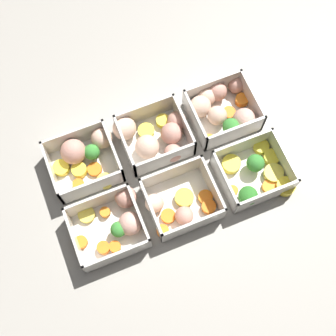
{
  "coord_description": "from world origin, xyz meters",
  "views": [
    {
      "loc": [
        -0.12,
        -0.3,
        0.9
      ],
      "look_at": [
        0.0,
        0.0,
        0.02
      ],
      "focal_mm": 50.0,
      "sensor_mm": 36.0,
      "label": 1
    }
  ],
  "objects_px": {
    "container_near_left": "(115,223)",
    "container_far_center": "(154,136)",
    "container_near_center": "(179,204)",
    "container_near_right": "(255,174)",
    "container_far_right": "(222,108)",
    "container_far_left": "(84,157)"
  },
  "relations": [
    {
      "from": "container_near_left",
      "to": "container_far_center",
      "type": "bearing_deg",
      "value": 46.18
    },
    {
      "from": "container_near_left",
      "to": "container_near_center",
      "type": "distance_m",
      "value": 0.13
    },
    {
      "from": "container_near_right",
      "to": "container_far_right",
      "type": "height_order",
      "value": "same"
    },
    {
      "from": "container_far_center",
      "to": "container_near_left",
      "type": "bearing_deg",
      "value": -133.82
    },
    {
      "from": "container_near_center",
      "to": "container_far_center",
      "type": "height_order",
      "value": "same"
    },
    {
      "from": "container_near_left",
      "to": "container_near_center",
      "type": "height_order",
      "value": "same"
    },
    {
      "from": "container_near_left",
      "to": "container_far_center",
      "type": "relative_size",
      "value": 1.02
    },
    {
      "from": "container_far_right",
      "to": "container_near_right",
      "type": "bearing_deg",
      "value": -89.3
    },
    {
      "from": "container_far_left",
      "to": "container_near_left",
      "type": "bearing_deg",
      "value": -85.29
    },
    {
      "from": "container_near_center",
      "to": "container_far_right",
      "type": "xyz_separation_m",
      "value": [
        0.16,
        0.16,
        0.0
      ]
    },
    {
      "from": "container_near_center",
      "to": "container_far_left",
      "type": "relative_size",
      "value": 0.95
    },
    {
      "from": "container_near_left",
      "to": "container_near_right",
      "type": "relative_size",
      "value": 1.11
    },
    {
      "from": "container_near_right",
      "to": "container_far_right",
      "type": "bearing_deg",
      "value": 90.7
    },
    {
      "from": "container_near_right",
      "to": "container_far_center",
      "type": "relative_size",
      "value": 0.92
    },
    {
      "from": "container_near_right",
      "to": "container_far_center",
      "type": "distance_m",
      "value": 0.22
    },
    {
      "from": "container_near_left",
      "to": "container_far_right",
      "type": "relative_size",
      "value": 1.06
    },
    {
      "from": "container_near_center",
      "to": "container_far_center",
      "type": "relative_size",
      "value": 0.91
    },
    {
      "from": "container_near_left",
      "to": "container_far_left",
      "type": "relative_size",
      "value": 1.07
    },
    {
      "from": "container_far_left",
      "to": "container_far_right",
      "type": "relative_size",
      "value": 1.0
    },
    {
      "from": "container_near_left",
      "to": "container_far_right",
      "type": "xyz_separation_m",
      "value": [
        0.29,
        0.15,
        0.0
      ]
    },
    {
      "from": "container_far_left",
      "to": "container_far_center",
      "type": "xyz_separation_m",
      "value": [
        0.15,
        -0.01,
        0.0
      ]
    },
    {
      "from": "container_near_left",
      "to": "container_far_left",
      "type": "xyz_separation_m",
      "value": [
        -0.01,
        0.15,
        0.0
      ]
    }
  ]
}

